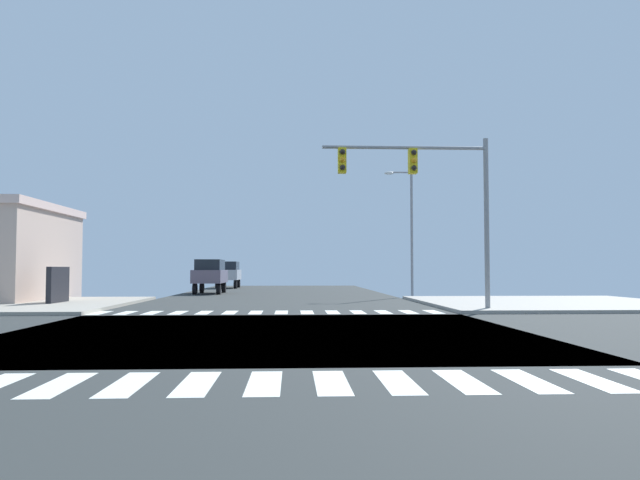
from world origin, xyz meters
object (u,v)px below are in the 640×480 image
traffic_signal_mast (424,183)px  suv_leading_2 (210,273)px  street_lamp (408,221)px  suv_farside_1 (228,272)px

traffic_signal_mast → suv_leading_2: traffic_signal_mast is taller
street_lamp → suv_leading_2: street_lamp is taller
suv_farside_1 → suv_leading_2: same height
suv_leading_2 → traffic_signal_mast: bearing=121.0°
traffic_signal_mast → suv_leading_2: 21.58m
traffic_signal_mast → suv_farside_1: size_ratio=1.52×
street_lamp → suv_leading_2: (-12.83, 5.03, -3.29)m
traffic_signal_mast → street_lamp: size_ratio=0.89×
traffic_signal_mast → suv_farside_1: bearing=110.0°
traffic_signal_mast → suv_farside_1: (-10.96, 30.10, -3.76)m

